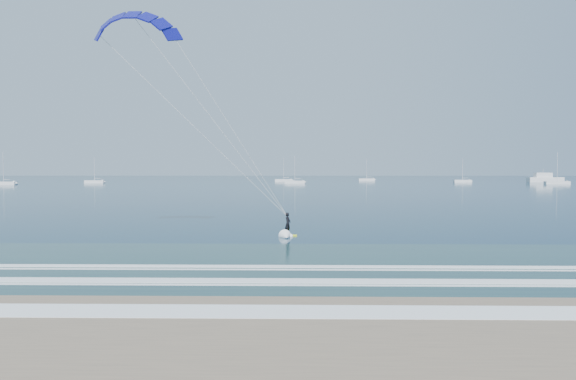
# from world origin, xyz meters

# --- Properties ---
(ground) EXTENTS (900.00, 900.00, 0.00)m
(ground) POSITION_xyz_m (0.00, 0.00, 0.00)
(ground) COLOR #072D42
(ground) RESTS_ON ground
(kitesurfer_rig) EXTENTS (17.72, 7.02, 19.54)m
(kitesurfer_rig) POSITION_xyz_m (-4.41, 21.59, 10.05)
(kitesurfer_rig) COLOR #D4EB1B
(kitesurfer_rig) RESTS_ON ground
(motor_yacht) EXTENTS (15.55, 4.15, 6.35)m
(motor_yacht) POSITION_xyz_m (116.05, 215.37, 1.69)
(motor_yacht) COLOR silver
(motor_yacht) RESTS_ON ground
(sailboat_0) EXTENTS (9.49, 2.40, 12.80)m
(sailboat_0) POSITION_xyz_m (-109.09, 171.93, 0.69)
(sailboat_0) COLOR silver
(sailboat_0) RESTS_ON ground
(sailboat_1) EXTENTS (8.14, 2.40, 11.26)m
(sailboat_1) POSITION_xyz_m (-83.68, 195.85, 0.68)
(sailboat_1) COLOR silver
(sailboat_1) RESTS_ON ground
(sailboat_2) EXTENTS (8.21, 2.40, 11.14)m
(sailboat_2) POSITION_xyz_m (-3.67, 222.67, 0.68)
(sailboat_2) COLOR silver
(sailboat_2) RESTS_ON ground
(sailboat_3) EXTENTS (8.17, 2.40, 11.41)m
(sailboat_3) POSITION_xyz_m (1.76, 190.34, 0.68)
(sailboat_3) COLOR silver
(sailboat_3) RESTS_ON ground
(sailboat_4) EXTENTS (8.12, 2.40, 11.13)m
(sailboat_4) POSITION_xyz_m (38.31, 241.73, 0.68)
(sailboat_4) COLOR silver
(sailboat_4) RESTS_ON ground
(sailboat_5) EXTENTS (7.70, 2.40, 10.65)m
(sailboat_5) POSITION_xyz_m (76.68, 209.16, 0.67)
(sailboat_5) COLOR silver
(sailboat_5) RESTS_ON ground
(sailboat_6) EXTENTS (9.41, 2.40, 12.65)m
(sailboat_6) POSITION_xyz_m (105.07, 182.26, 0.69)
(sailboat_6) COLOR silver
(sailboat_6) RESTS_ON ground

